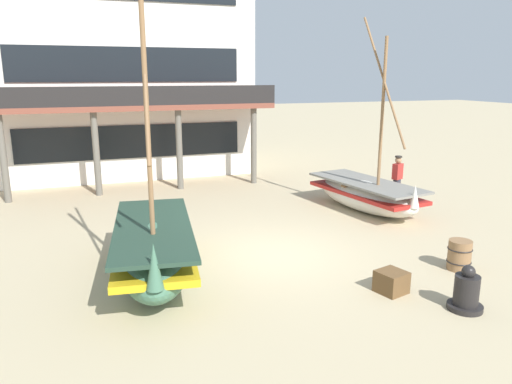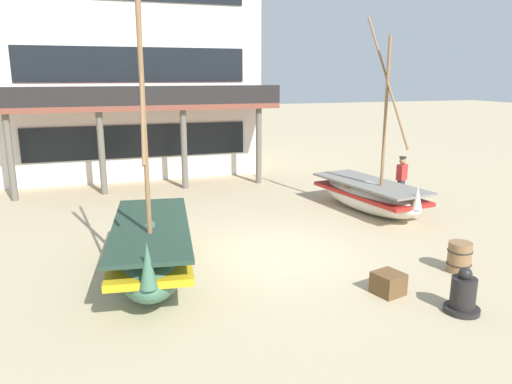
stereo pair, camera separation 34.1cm
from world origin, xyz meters
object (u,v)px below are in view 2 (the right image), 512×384
cargo_crate (388,283)px  fisherman_by_hull (401,181)px  fishing_boat_near_left (370,195)px  harbor_building_main (128,66)px  capstan_winch (463,295)px  wooden_barrel (459,257)px  fishing_boat_centre_large (152,248)px

cargo_crate → fisherman_by_hull: bearing=53.6°
fishing_boat_near_left → harbor_building_main: (-6.66, 10.41, 4.22)m
capstan_winch → wooden_barrel: bearing=51.1°
harbor_building_main → cargo_crate: bearing=-77.0°
fishing_boat_near_left → capstan_winch: bearing=-107.1°
fishing_boat_centre_large → wooden_barrel: bearing=-16.1°
cargo_crate → fishing_boat_centre_large: bearing=151.6°
capstan_winch → wooden_barrel: capstan_winch is taller
cargo_crate → wooden_barrel: bearing=12.7°
capstan_winch → wooden_barrel: (1.31, 1.63, 0.00)m
wooden_barrel → fishing_boat_centre_large: bearing=163.9°
wooden_barrel → harbor_building_main: bearing=110.8°
capstan_winch → cargo_crate: 1.44m
fisherman_by_hull → capstan_winch: 7.95m
fishing_boat_near_left → fisherman_by_hull: bearing=14.5°
fishing_boat_centre_large → cargo_crate: fishing_boat_centre_large is taller
cargo_crate → fishing_boat_near_left: bearing=62.2°
fishing_boat_centre_large → wooden_barrel: size_ratio=9.03×
fishing_boat_near_left → fishing_boat_centre_large: fishing_boat_centre_large is taller
wooden_barrel → cargo_crate: wooden_barrel is taller
cargo_crate → harbor_building_main: bearing=103.0°
capstan_winch → cargo_crate: bearing=127.7°
fisherman_by_hull → wooden_barrel: fisherman_by_hull is taller
wooden_barrel → harbor_building_main: harbor_building_main is taller
wooden_barrel → cargo_crate: bearing=-167.3°
fishing_boat_centre_large → capstan_winch: (5.35, -3.55, -0.33)m
fishing_boat_near_left → harbor_building_main: bearing=122.6°
wooden_barrel → harbor_building_main: 17.18m
capstan_winch → wooden_barrel: 2.09m
fisherman_by_hull → harbor_building_main: (-8.11, 10.04, 3.94)m
fishing_boat_centre_large → cargo_crate: size_ratio=11.57×
fishing_boat_centre_large → cargo_crate: 5.10m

